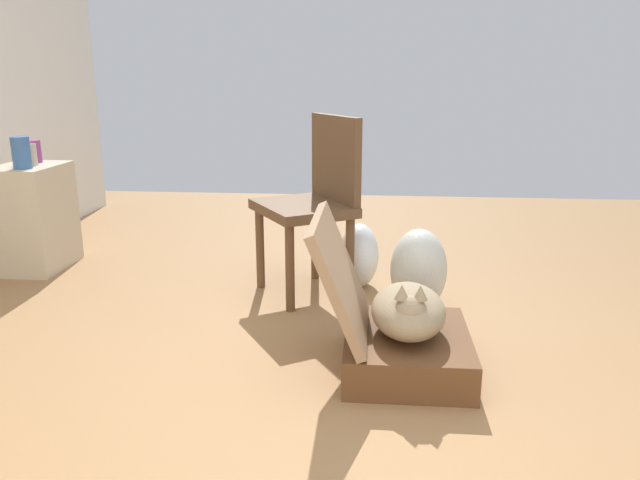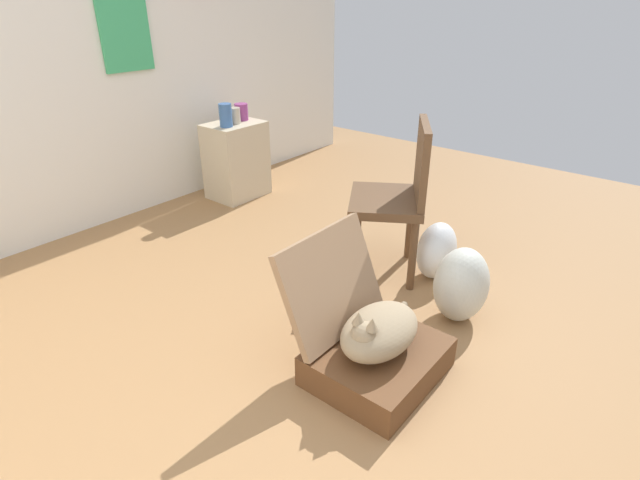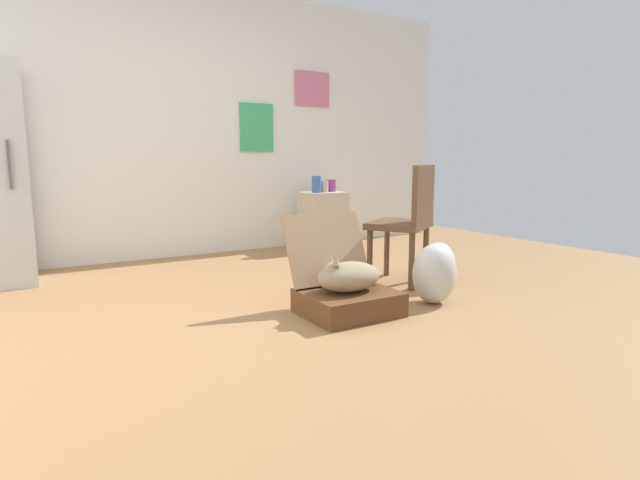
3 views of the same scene
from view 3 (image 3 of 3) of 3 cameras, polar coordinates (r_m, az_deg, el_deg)
ground_plane at (r=3.25m, az=-4.78°, el=-8.09°), size 7.68×7.68×0.00m
wall_back at (r=5.24m, az=-16.20°, el=12.47°), size 6.40×0.15×2.60m
suitcase_base at (r=3.20m, az=3.18°, el=-6.97°), size 0.56×0.48×0.15m
suitcase_lid at (r=3.34m, az=0.73°, el=-0.96°), size 0.56×0.21×0.45m
cat at (r=3.15m, az=3.08°, el=-4.03°), size 0.50×0.28×0.23m
plastic_bag_white at (r=3.49m, az=12.59°, el=-3.69°), size 0.30×0.27×0.40m
plastic_bag_clear at (r=3.91m, az=12.89°, el=-2.75°), size 0.30×0.21×0.34m
side_table at (r=5.47m, az=0.36°, el=2.18°), size 0.45×0.34×0.60m
vase_tall at (r=5.34m, az=-0.40°, el=6.21°), size 0.10×0.10×0.17m
vase_short at (r=5.52m, az=1.23°, el=6.07°), size 0.10×0.10×0.13m
vase_round at (r=5.42m, az=0.49°, el=5.97°), size 0.08×0.08×0.12m
chair at (r=3.95m, az=9.74°, el=2.38°), size 0.62×0.60×0.91m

